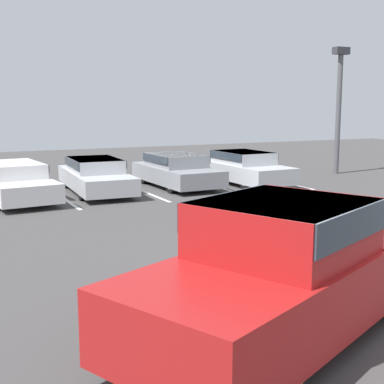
# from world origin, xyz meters

# --- Properties ---
(ground_plane) EXTENTS (60.00, 60.00, 0.00)m
(ground_plane) POSITION_xyz_m (0.00, 0.00, 0.00)
(ground_plane) COLOR #423F3F
(stall_stripe_b) EXTENTS (0.12, 5.28, 0.01)m
(stall_stripe_b) POSITION_xyz_m (-1.52, 11.88, 0.00)
(stall_stripe_b) COLOR white
(stall_stripe_b) RESTS_ON ground_plane
(stall_stripe_c) EXTENTS (0.12, 5.28, 0.01)m
(stall_stripe_c) POSITION_xyz_m (1.29, 11.88, 0.00)
(stall_stripe_c) COLOR white
(stall_stripe_c) RESTS_ON ground_plane
(stall_stripe_d) EXTENTS (0.12, 5.28, 0.01)m
(stall_stripe_d) POSITION_xyz_m (4.09, 11.88, 0.00)
(stall_stripe_d) COLOR white
(stall_stripe_d) RESTS_ON ground_plane
(stall_stripe_e) EXTENTS (0.12, 5.28, 0.01)m
(stall_stripe_e) POSITION_xyz_m (6.90, 11.88, 0.00)
(stall_stripe_e) COLOR white
(stall_stripe_e) RESTS_ON ground_plane
(pickup_truck) EXTENTS (5.83, 4.05, 1.82)m
(pickup_truck) POSITION_xyz_m (-1.12, -0.22, 0.90)
(pickup_truck) COLOR #A51919
(pickup_truck) RESTS_ON ground_plane
(parked_sedan_a) EXTENTS (2.18, 4.81, 1.19)m
(parked_sedan_a) POSITION_xyz_m (-2.97, 11.79, 0.64)
(parked_sedan_a) COLOR silver
(parked_sedan_a) RESTS_ON ground_plane
(parked_sedan_b) EXTENTS (1.97, 4.86, 1.17)m
(parked_sedan_b) POSITION_xyz_m (-0.24, 12.14, 0.62)
(parked_sedan_b) COLOR #B7BABF
(parked_sedan_b) RESTS_ON ground_plane
(parked_sedan_c) EXTENTS (1.93, 4.39, 1.19)m
(parked_sedan_c) POSITION_xyz_m (2.81, 12.09, 0.64)
(parked_sedan_c) COLOR gray
(parked_sedan_c) RESTS_ON ground_plane
(parked_sedan_d) EXTENTS (1.82, 4.60, 1.22)m
(parked_sedan_d) POSITION_xyz_m (5.45, 11.68, 0.65)
(parked_sedan_d) COLOR #B7BABF
(parked_sedan_d) RESTS_ON ground_plane
(light_post) EXTENTS (0.70, 0.36, 5.39)m
(light_post) POSITION_xyz_m (10.65, 12.42, 3.17)
(light_post) COLOR #515156
(light_post) RESTS_ON ground_plane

